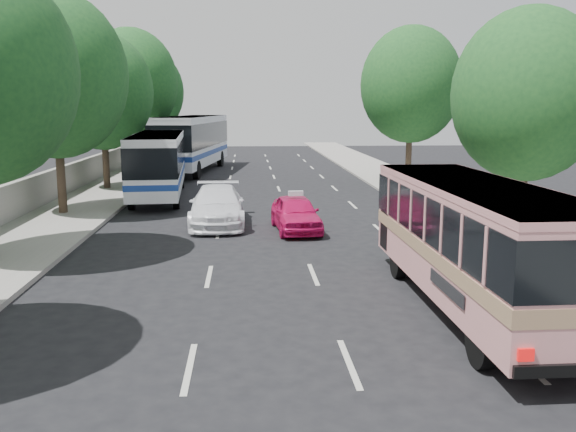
{
  "coord_description": "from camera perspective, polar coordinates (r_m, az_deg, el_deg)",
  "views": [
    {
      "loc": [
        -0.84,
        -12.37,
        4.63
      ],
      "look_at": [
        0.32,
        4.39,
        1.6
      ],
      "focal_mm": 38.0,
      "sensor_mm": 36.0,
      "label": 1
    }
  ],
  "objects": [
    {
      "name": "pink_taxi",
      "position": [
        22.87,
        0.72,
        0.25
      ],
      "size": [
        1.9,
        4.05,
        1.34
      ],
      "primitive_type": "imported",
      "rotation": [
        0.0,
        0.0,
        0.08
      ],
      "color": "#D7125D",
      "rests_on": "ground"
    },
    {
      "name": "taxi_roof_sign",
      "position": [
        22.75,
        0.73,
        2.14
      ],
      "size": [
        0.56,
        0.22,
        0.18
      ],
      "primitive_type": "cube",
      "rotation": [
        0.0,
        0.0,
        0.08
      ],
      "color": "silver",
      "rests_on": "pink_taxi"
    },
    {
      "name": "sidewalk_left",
      "position": [
        33.57,
        -17.11,
        1.97
      ],
      "size": [
        4.0,
        90.0,
        0.15
      ],
      "primitive_type": "cube",
      "color": "#9E998E",
      "rests_on": "ground"
    },
    {
      "name": "tree_right_far",
      "position": [
        37.67,
        11.59,
        12.29
      ],
      "size": [
        6.0,
        6.0,
        9.35
      ],
      "color": "#38281E",
      "rests_on": "ground"
    },
    {
      "name": "tour_coach_rear",
      "position": [
        44.24,
        -8.94,
        7.17
      ],
      "size": [
        4.56,
        13.44,
        3.94
      ],
      "rotation": [
        0.0,
        0.0,
        -0.13
      ],
      "color": "white",
      "rests_on": "ground"
    },
    {
      "name": "low_wall",
      "position": [
        33.93,
        -20.15,
        3.28
      ],
      "size": [
        0.3,
        90.0,
        1.5
      ],
      "primitive_type": "cube",
      "color": "#9E998E",
      "rests_on": "sidewalk_left"
    },
    {
      "name": "tree_left_f",
      "position": [
        50.93,
        -13.0,
        11.51
      ],
      "size": [
        5.88,
        5.88,
        9.16
      ],
      "color": "#38281E",
      "rests_on": "ground"
    },
    {
      "name": "white_pickup",
      "position": [
        24.22,
        -6.64,
        0.94
      ],
      "size": [
        2.23,
        5.23,
        1.5
      ],
      "primitive_type": "imported",
      "rotation": [
        0.0,
        0.0,
        0.02
      ],
      "color": "white",
      "rests_on": "ground"
    },
    {
      "name": "tree_left_c",
      "position": [
        27.48,
        -20.93,
        12.69
      ],
      "size": [
        6.0,
        6.0,
        9.35
      ],
      "color": "#38281E",
      "rests_on": "ground"
    },
    {
      "name": "tour_coach_front",
      "position": [
        31.98,
        -12.04,
        5.2
      ],
      "size": [
        3.12,
        10.99,
        3.24
      ],
      "rotation": [
        0.0,
        0.0,
        0.07
      ],
      "color": "white",
      "rests_on": "ground"
    },
    {
      "name": "tree_right_near",
      "position": [
        22.48,
        21.8,
        10.97
      ],
      "size": [
        5.1,
        5.1,
        7.95
      ],
      "color": "#38281E",
      "rests_on": "ground"
    },
    {
      "name": "tree_left_d",
      "position": [
        35.17,
        -16.91,
        11.43
      ],
      "size": [
        5.52,
        5.52,
        8.6
      ],
      "color": "#38281E",
      "rests_on": "ground"
    },
    {
      "name": "ground",
      "position": [
        13.23,
        -0.07,
        -10.26
      ],
      "size": [
        120.0,
        120.0,
        0.0
      ],
      "primitive_type": "plane",
      "color": "black",
      "rests_on": "ground"
    },
    {
      "name": "sidewalk_right",
      "position": [
        33.99,
        12.05,
        2.27
      ],
      "size": [
        4.0,
        90.0,
        0.12
      ],
      "primitive_type": "cube",
      "color": "#9E998E",
      "rests_on": "ground"
    },
    {
      "name": "pink_bus",
      "position": [
        14.4,
        17.06,
        -1.45
      ],
      "size": [
        2.4,
        9.22,
        2.94
      ],
      "rotation": [
        0.0,
        0.0,
        0.01
      ],
      "color": "pink",
      "rests_on": "ground"
    },
    {
      "name": "tree_left_e",
      "position": [
        43.02,
        -14.43,
        12.31
      ],
      "size": [
        6.3,
        6.3,
        9.82
      ],
      "color": "#38281E",
      "rests_on": "ground"
    }
  ]
}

